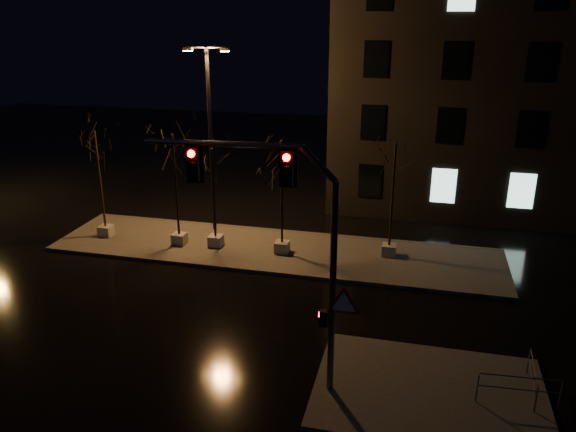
# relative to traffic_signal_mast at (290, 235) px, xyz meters

# --- Properties ---
(ground) EXTENTS (90.00, 90.00, 0.00)m
(ground) POSITION_rel_traffic_signal_mast_xyz_m (-3.26, 4.21, -5.17)
(ground) COLOR black
(ground) RESTS_ON ground
(median) EXTENTS (22.00, 5.00, 0.15)m
(median) POSITION_rel_traffic_signal_mast_xyz_m (-3.26, 10.21, -5.09)
(median) COLOR #484540
(median) RESTS_ON ground
(sidewalk_corner) EXTENTS (7.00, 5.00, 0.15)m
(sidewalk_corner) POSITION_rel_traffic_signal_mast_xyz_m (4.24, 0.71, -5.09)
(sidewalk_corner) COLOR #484540
(sidewalk_corner) RESTS_ON ground
(building) EXTENTS (25.00, 12.00, 15.00)m
(building) POSITION_rel_traffic_signal_mast_xyz_m (10.74, 22.21, 2.33)
(building) COLOR black
(building) RESTS_ON ground
(tree_0) EXTENTS (1.80, 1.80, 5.67)m
(tree_0) POSITION_rel_traffic_signal_mast_xyz_m (-12.20, 9.83, -0.72)
(tree_0) COLOR #A4A099
(tree_0) RESTS_ON median
(tree_1) EXTENTS (1.80, 1.80, 5.73)m
(tree_1) POSITION_rel_traffic_signal_mast_xyz_m (-8.02, 9.69, -0.67)
(tree_1) COLOR #A4A099
(tree_1) RESTS_ON median
(tree_2) EXTENTS (1.80, 1.80, 5.09)m
(tree_2) POSITION_rel_traffic_signal_mast_xyz_m (-6.16, 9.88, -1.16)
(tree_2) COLOR #A4A099
(tree_2) RESTS_ON median
(tree_3) EXTENTS (1.80, 1.80, 5.65)m
(tree_3) POSITION_rel_traffic_signal_mast_xyz_m (-2.77, 9.89, -0.73)
(tree_3) COLOR #A4A099
(tree_3) RESTS_ON median
(tree_4) EXTENTS (1.80, 1.80, 5.61)m
(tree_4) POSITION_rel_traffic_signal_mast_xyz_m (2.28, 10.74, -0.76)
(tree_4) COLOR #A4A099
(tree_4) RESTS_ON median
(traffic_signal_mast) EXTENTS (6.25, 0.56, 7.64)m
(traffic_signal_mast) POSITION_rel_traffic_signal_mast_xyz_m (0.00, 0.00, 0.00)
(traffic_signal_mast) COLOR #54575B
(traffic_signal_mast) RESTS_ON sidewalk_corner
(streetlight_main) EXTENTS (2.35, 0.38, 9.42)m
(streetlight_main) POSITION_rel_traffic_signal_mast_xyz_m (-7.04, 12.05, 0.42)
(streetlight_main) COLOR black
(streetlight_main) RESTS_ON median
(guard_rail_a) EXTENTS (2.36, 0.22, 1.02)m
(guard_rail_a) POSITION_rel_traffic_signal_mast_xyz_m (6.74, 0.56, -4.35)
(guard_rail_a) COLOR #54575B
(guard_rail_a) RESTS_ON sidewalk_corner
(guard_rail_b) EXTENTS (0.13, 1.98, 0.94)m
(guard_rail_b) POSITION_rel_traffic_signal_mast_xyz_m (7.24, 1.36, -4.41)
(guard_rail_b) COLOR #54575B
(guard_rail_b) RESTS_ON sidewalk_corner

